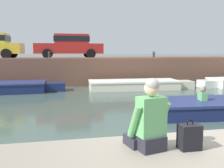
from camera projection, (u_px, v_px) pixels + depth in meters
ground_plane at (113, 106)px, 9.56m from camera, size 400.00×400.00×0.00m
far_quay_wall at (89, 69)px, 17.77m from camera, size 60.00×6.00×1.63m
far_wall_coping at (93, 58)px, 14.86m from camera, size 60.00×0.24×0.08m
boat_moored_central_cream at (138, 85)px, 13.83m from camera, size 5.89×1.90×0.49m
car_left_inner_red at (70, 45)px, 16.29m from camera, size 4.33×1.97×1.54m
mooring_bollard_mid at (49, 55)px, 14.46m from camera, size 0.15×0.15×0.45m
mooring_bollard_east at (154, 55)px, 15.72m from camera, size 0.15×0.15×0.45m
person_seated_left at (149, 122)px, 3.32m from camera, size 0.58×0.60×0.96m
bottle_drink at (156, 144)px, 3.28m from camera, size 0.06×0.06×0.20m
backpack_on_ledge at (189, 137)px, 3.34m from camera, size 0.28×0.24×0.41m
snack_bag at (143, 144)px, 3.41m from camera, size 0.18×0.12×0.10m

